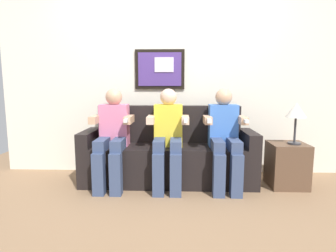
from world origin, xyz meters
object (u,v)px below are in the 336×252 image
person_on_left (113,134)px  side_table_right (287,165)px  person_on_right (224,135)px  table_lamp (296,112)px  couch (169,156)px  person_in_middle (168,134)px

person_on_left → side_table_right: person_on_left is taller
person_on_right → table_lamp: bearing=1.5°
couch → side_table_right: couch is taller
couch → person_in_middle: (0.00, -0.17, 0.29)m
person_on_right → table_lamp: 0.82m
person_on_right → side_table_right: person_on_right is taller
couch → side_table_right: 1.36m
person_on_left → person_in_middle: size_ratio=1.00×
person_on_right → side_table_right: bearing=4.8°
person_on_right → person_on_left: bearing=180.0°
couch → side_table_right: size_ratio=4.02×
side_table_right → person_on_right: bearing=-175.2°
table_lamp → person_on_left: bearing=-179.4°
person_in_middle → couch: bearing=90.2°
person_in_middle → side_table_right: (1.35, 0.06, -0.36)m
person_on_left → side_table_right: (1.98, 0.06, -0.36)m
person_on_left → person_in_middle: (0.63, 0.00, 0.00)m
side_table_right → table_lamp: 0.61m
person_in_middle → side_table_right: 1.40m
person_in_middle → table_lamp: size_ratio=2.41×
couch → person_on_left: 0.71m
couch → person_in_middle: person_in_middle is taller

